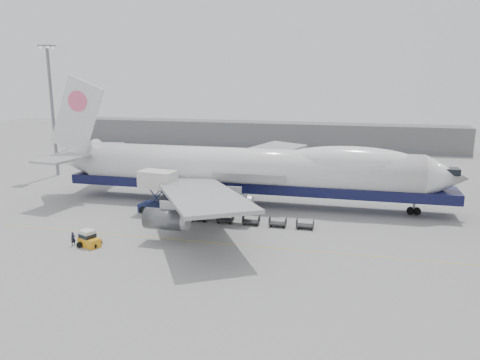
% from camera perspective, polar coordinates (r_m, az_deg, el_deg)
% --- Properties ---
extents(ground, '(260.00, 260.00, 0.00)m').
position_cam_1_polar(ground, '(62.97, -1.57, -5.80)').
color(ground, gray).
rests_on(ground, ground).
extents(apron_line, '(60.00, 0.15, 0.01)m').
position_cam_1_polar(apron_line, '(57.54, -3.12, -7.65)').
color(apron_line, gold).
rests_on(apron_line, ground).
extents(hangar, '(110.00, 8.00, 7.00)m').
position_cam_1_polar(hangar, '(131.19, 2.13, 5.58)').
color(hangar, slate).
rests_on(hangar, ground).
extents(floodlight_mast, '(2.40, 2.40, 25.43)m').
position_cam_1_polar(floodlight_mast, '(100.02, -21.96, 8.58)').
color(floodlight_mast, slate).
rests_on(floodlight_mast, ground).
extents(airliner, '(67.00, 55.30, 19.98)m').
position_cam_1_polar(airliner, '(72.64, 1.35, 1.33)').
color(airliner, white).
rests_on(airliner, ground).
extents(catering_truck, '(6.00, 4.49, 6.25)m').
position_cam_1_polar(catering_truck, '(69.86, -9.95, -1.15)').
color(catering_truck, '#18214A').
rests_on(catering_truck, ground).
extents(baggage_tug, '(3.01, 2.33, 1.95)m').
position_cam_1_polar(baggage_tug, '(58.98, -17.98, -6.88)').
color(baggage_tug, orange).
rests_on(baggage_tug, ground).
extents(ground_worker, '(0.66, 0.73, 1.66)m').
position_cam_1_polar(ground_worker, '(59.78, -19.66, -6.78)').
color(ground_worker, black).
rests_on(ground_worker, ground).
extents(traffic_cone, '(0.36, 0.36, 0.53)m').
position_cam_1_polar(traffic_cone, '(63.78, -18.35, -6.00)').
color(traffic_cone, '#FB5A0D').
rests_on(traffic_cone, ground).
extents(dolly_0, '(2.30, 1.35, 1.30)m').
position_cam_1_polar(dolly_0, '(68.34, -10.76, -4.05)').
color(dolly_0, '#2D2D30').
rests_on(dolly_0, ground).
extents(dolly_1, '(2.30, 1.35, 1.30)m').
position_cam_1_polar(dolly_1, '(66.96, -7.89, -4.30)').
color(dolly_1, '#2D2D30').
rests_on(dolly_1, ground).
extents(dolly_2, '(2.30, 1.35, 1.30)m').
position_cam_1_polar(dolly_2, '(65.75, -4.91, -4.54)').
color(dolly_2, '#2D2D30').
rests_on(dolly_2, ground).
extents(dolly_3, '(2.30, 1.35, 1.30)m').
position_cam_1_polar(dolly_3, '(64.73, -1.82, -4.78)').
color(dolly_3, '#2D2D30').
rests_on(dolly_3, ground).
extents(dolly_4, '(2.30, 1.35, 1.30)m').
position_cam_1_polar(dolly_4, '(63.91, 1.36, -5.02)').
color(dolly_4, '#2D2D30').
rests_on(dolly_4, ground).
extents(dolly_5, '(2.30, 1.35, 1.30)m').
position_cam_1_polar(dolly_5, '(63.29, 4.62, -5.24)').
color(dolly_5, '#2D2D30').
rests_on(dolly_5, ground).
extents(dolly_6, '(2.30, 1.35, 1.30)m').
position_cam_1_polar(dolly_6, '(62.87, 7.93, -5.45)').
color(dolly_6, '#2D2D30').
rests_on(dolly_6, ground).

